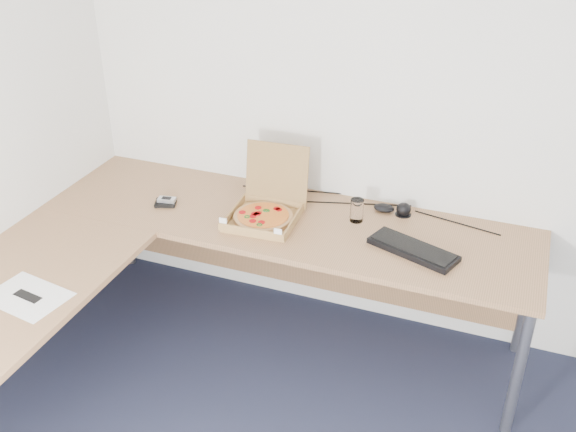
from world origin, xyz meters
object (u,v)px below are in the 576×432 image
at_px(keyboard, 413,250).
at_px(wallet, 166,203).
at_px(pizza_box, 265,212).
at_px(drinking_glass, 357,210).
at_px(desk, 190,254).

distance_m(keyboard, wallet, 1.31).
bearing_deg(wallet, pizza_box, -16.93).
bearing_deg(wallet, drinking_glass, -10.03).
bearing_deg(keyboard, desk, -140.68).
relative_size(desk, wallet, 23.63).
height_order(desk, pizza_box, pizza_box).
distance_m(pizza_box, drinking_glass, 0.46).
distance_m(pizza_box, keyboard, 0.76).
bearing_deg(pizza_box, drinking_glass, 15.84).
height_order(desk, drinking_glass, drinking_glass).
xyz_separation_m(drinking_glass, keyboard, (0.32, -0.19, -0.05)).
bearing_deg(keyboard, wallet, -160.02).
relative_size(keyboard, wallet, 3.95).
bearing_deg(pizza_box, desk, -123.33).
xyz_separation_m(drinking_glass, wallet, (-0.98, -0.19, -0.05)).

